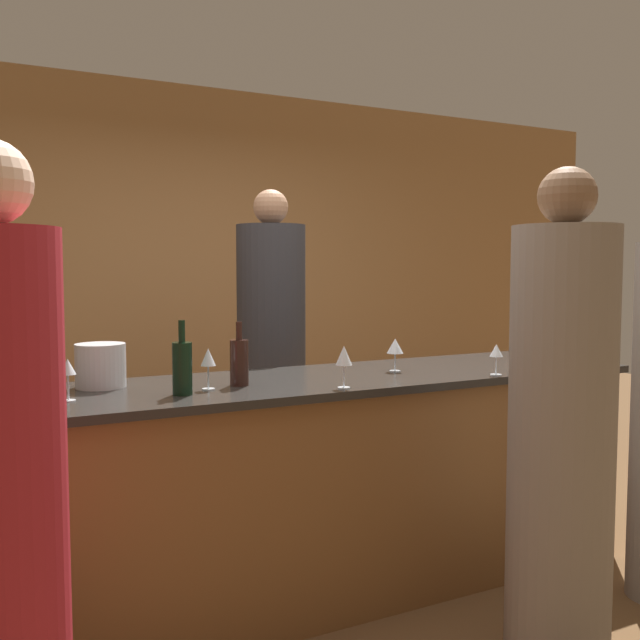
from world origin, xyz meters
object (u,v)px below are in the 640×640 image
Objects in this scene: bartender at (272,372)px; ice_bucket at (101,365)px; wine_bottle_0 at (239,361)px; guest_0 at (561,435)px; wine_bottle_1 at (182,367)px.

bartender reaches higher than ice_bucket.
ice_bucket is at bearing 157.22° from wine_bottle_0.
guest_0 is 6.39× the size of wine_bottle_1.
ice_bucket is (-1.08, -0.71, 0.19)m from bartender.
wine_bottle_1 is (-0.28, -0.11, 0.01)m from wine_bottle_0.
bartender is 6.62× the size of wine_bottle_1.
wine_bottle_0 is 0.30m from wine_bottle_1.
bartender is 1.31m from ice_bucket.
wine_bottle_1 is 1.43× the size of ice_bucket.
ice_bucket is (-0.25, 0.33, -0.02)m from wine_bottle_1.
wine_bottle_0 is at bearing 21.00° from wine_bottle_1.
bartender reaches higher than guest_0.
wine_bottle_1 is at bearing 51.30° from bartender.
guest_0 is 1.31m from wine_bottle_0.
wine_bottle_0 is 0.57m from ice_bucket.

